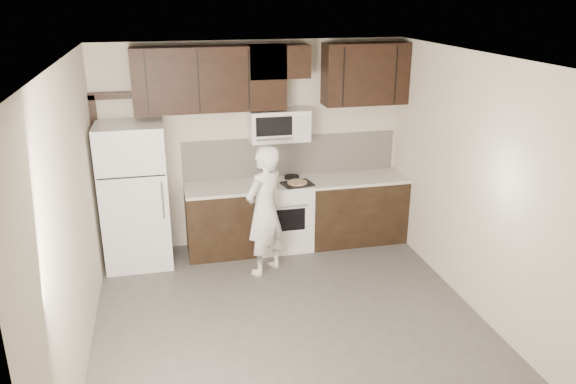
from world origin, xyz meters
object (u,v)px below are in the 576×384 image
object	(u,v)px
refrigerator	(135,195)
person	(265,211)
microwave	(279,125)
stove	(281,214)

from	to	relation	value
refrigerator	person	world-z (taller)	refrigerator
refrigerator	person	distance (m)	1.63
microwave	person	distance (m)	1.21
refrigerator	person	bearing A→B (deg)	-22.36
refrigerator	person	size ratio (longest dim) A/B	1.12
stove	refrigerator	xyz separation A→B (m)	(-1.85, -0.05, 0.44)
stove	person	xyz separation A→B (m)	(-0.35, -0.67, 0.34)
stove	refrigerator	distance (m)	1.90
stove	microwave	size ratio (longest dim) A/B	1.24
refrigerator	microwave	bearing A→B (deg)	5.15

